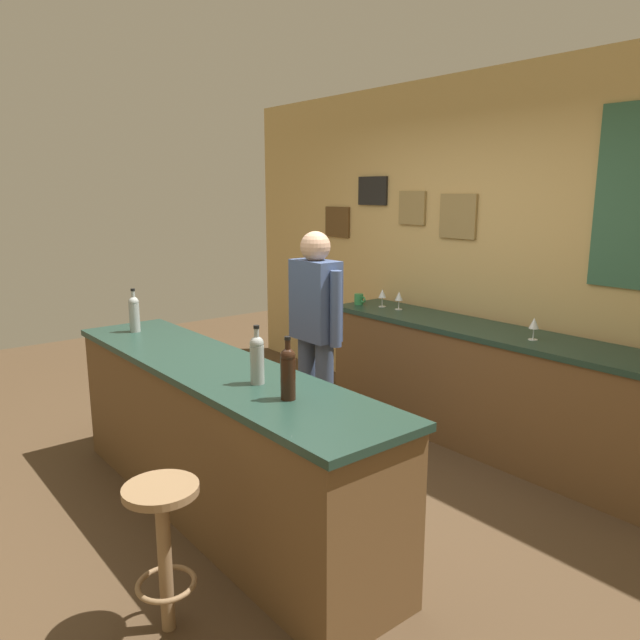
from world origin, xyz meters
TOP-DOWN VIEW (x-y plane):
  - ground_plane at (0.00, 0.00)m, footprint 10.00×10.00m
  - back_wall at (0.03, 2.03)m, footprint 6.00×0.09m
  - bar_counter at (0.00, -0.40)m, footprint 2.75×0.60m
  - side_counter at (0.40, 1.65)m, footprint 2.89×0.56m
  - bartender at (-0.30, 0.58)m, footprint 0.52×0.21m
  - bar_stool at (0.72, -1.07)m, footprint 0.32×0.32m
  - wine_bottle_a at (-1.08, -0.42)m, footprint 0.07×0.07m
  - wine_bottle_b at (0.45, -0.40)m, footprint 0.07×0.07m
  - wine_bottle_c at (0.74, -0.42)m, footprint 0.07×0.07m
  - wine_glass_a at (-0.72, 1.66)m, footprint 0.07×0.07m
  - wine_glass_b at (-0.54, 1.68)m, footprint 0.07×0.07m
  - wine_glass_c at (0.78, 1.60)m, footprint 0.07×0.07m
  - coffee_mug at (-0.92, 1.57)m, footprint 0.13×0.08m

SIDE VIEW (x-z plane):
  - ground_plane at x=0.00m, z-range 0.00..0.00m
  - side_counter at x=0.40m, z-range 0.00..0.90m
  - bar_stool at x=0.72m, z-range 0.12..0.80m
  - bar_counter at x=0.00m, z-range 0.00..0.92m
  - bartender at x=-0.30m, z-range 0.13..1.75m
  - coffee_mug at x=-0.92m, z-range 0.90..1.00m
  - wine_glass_a at x=-0.72m, z-range 0.93..1.09m
  - wine_glass_b at x=-0.54m, z-range 0.93..1.09m
  - wine_glass_c at x=0.78m, z-range 0.93..1.09m
  - wine_bottle_a at x=-1.08m, z-range 0.90..1.21m
  - wine_bottle_b at x=0.45m, z-range 0.90..1.21m
  - wine_bottle_c at x=0.74m, z-range 0.90..1.21m
  - back_wall at x=0.03m, z-range 0.01..2.81m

